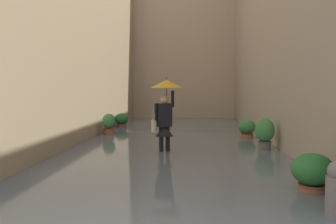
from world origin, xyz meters
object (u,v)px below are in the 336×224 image
at_px(person_wading, 165,104).
at_px(potted_plant_far_right, 109,125).
at_px(potted_plant_mid_left, 265,133).
at_px(potted_plant_near_left, 312,173).
at_px(potted_plant_mid_right, 122,121).
at_px(potted_plant_far_left, 247,129).

distance_m(person_wading, potted_plant_far_right, 4.60).
bearing_deg(potted_plant_mid_left, potted_plant_near_left, 89.26).
bearing_deg(potted_plant_mid_left, potted_plant_far_right, -31.58).
bearing_deg(potted_plant_far_right, potted_plant_mid_left, 148.42).
bearing_deg(potted_plant_mid_right, person_wading, 110.17).
bearing_deg(potted_plant_near_left, person_wading, -55.40).
distance_m(potted_plant_near_left, potted_plant_mid_left, 4.57).
height_order(potted_plant_far_left, potted_plant_near_left, potted_plant_near_left).
relative_size(person_wading, potted_plant_far_left, 2.79).
bearing_deg(potted_plant_far_right, potted_plant_mid_right, -89.21).
xyz_separation_m(potted_plant_far_right, potted_plant_mid_left, (-5.15, 3.17, 0.09)).
distance_m(potted_plant_far_right, potted_plant_near_left, 9.26).
bearing_deg(potted_plant_far_right, potted_plant_far_left, 173.28).
distance_m(potted_plant_mid_right, potted_plant_mid_left, 7.91).
xyz_separation_m(potted_plant_mid_right, potted_plant_mid_left, (-5.19, 5.96, 0.15)).
bearing_deg(potted_plant_mid_right, potted_plant_near_left, 115.98).
height_order(person_wading, potted_plant_far_left, person_wading).
height_order(potted_plant_near_left, potted_plant_mid_left, potted_plant_mid_left).
bearing_deg(person_wading, potted_plant_near_left, 124.60).
height_order(potted_plant_far_right, potted_plant_mid_left, potted_plant_mid_left).
height_order(potted_plant_far_right, potted_plant_mid_right, potted_plant_far_right).
bearing_deg(potted_plant_far_right, potted_plant_near_left, 123.36).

